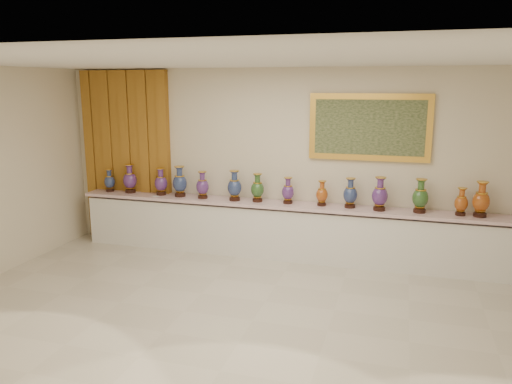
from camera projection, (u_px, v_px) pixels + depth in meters
ground at (253, 321)px, 5.91m from camera, size 8.00×8.00×0.00m
room at (161, 153)px, 8.51m from camera, size 8.00×8.00×8.00m
counter at (294, 232)px, 7.94m from camera, size 7.28×0.48×0.90m
vase_0 at (110, 181)px, 8.72m from camera, size 0.19×0.19×0.40m
vase_1 at (130, 180)px, 8.62m from camera, size 0.26×0.26×0.50m
vase_2 at (161, 183)px, 8.44m from camera, size 0.23×0.23×0.46m
vase_3 at (180, 183)px, 8.32m from camera, size 0.30×0.30×0.51m
vase_4 at (203, 186)px, 8.19m from camera, size 0.27×0.27×0.45m
vase_5 at (235, 187)px, 8.03m from camera, size 0.27×0.27×0.49m
vase_6 at (257, 189)px, 7.96m from camera, size 0.26×0.26×0.46m
vase_7 at (288, 192)px, 7.84m from camera, size 0.24×0.24×0.42m
vase_8 at (322, 194)px, 7.69m from camera, size 0.24×0.24×0.39m
vase_9 at (350, 194)px, 7.57m from camera, size 0.27×0.27×0.46m
vase_10 at (380, 195)px, 7.39m from camera, size 0.28×0.28×0.51m
vase_11 at (420, 197)px, 7.27m from camera, size 0.24×0.24×0.50m
vase_12 at (461, 203)px, 7.12m from camera, size 0.23×0.23×0.40m
vase_13 at (481, 201)px, 7.03m from camera, size 0.30×0.30×0.51m
label_card at (156, 196)px, 8.36m from camera, size 0.10×0.06×0.00m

